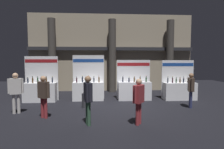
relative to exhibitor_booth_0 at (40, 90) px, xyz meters
name	(u,v)px	position (x,y,z in m)	size (l,w,h in m)	color
ground_plane	(119,108)	(4.07, -1.68, -0.62)	(24.00, 24.00, 0.00)	black
hall_colonnade	(112,53)	(4.07, 3.42, 2.13)	(11.86, 1.03, 5.58)	tan
exhibitor_booth_0	(40,90)	(0.00, 0.00, 0.00)	(1.78, 0.70, 2.44)	white
exhibitor_booth_1	(88,89)	(2.56, 0.20, 0.00)	(1.77, 0.66, 2.51)	white
exhibitor_booth_2	(134,89)	(5.13, 0.13, -0.02)	(1.92, 0.66, 2.24)	white
exhibitor_booth_3	(179,89)	(7.69, -0.01, -0.04)	(1.87, 0.66, 2.23)	white
trash_bin	(86,100)	(2.53, -1.45, -0.29)	(0.37, 0.37, 0.67)	#38383D
visitor_0	(191,87)	(7.43, -1.81, 0.36)	(0.38, 0.59, 1.62)	navy
visitor_1	(16,89)	(-0.27, -2.27, 0.40)	(0.58, 0.37, 1.69)	silver
visitor_2	(44,93)	(1.07, -2.97, 0.35)	(0.48, 0.42, 1.62)	maroon
visitor_3	(139,97)	(4.52, -3.92, 0.33)	(0.45, 0.51, 1.58)	maroon
visitor_4	(88,96)	(2.80, -3.86, 0.37)	(0.32, 0.48, 1.68)	#33563D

